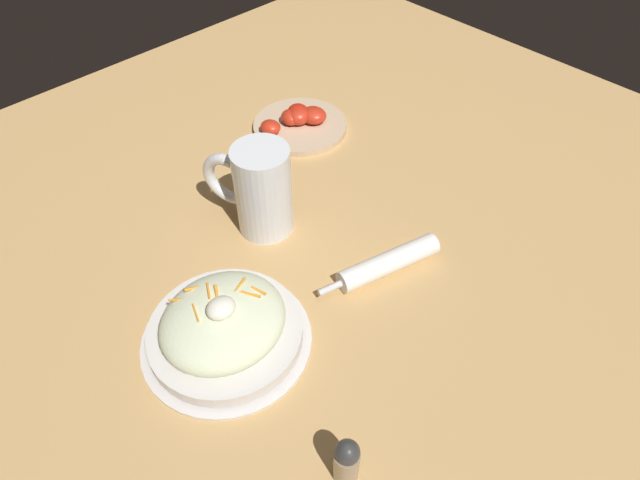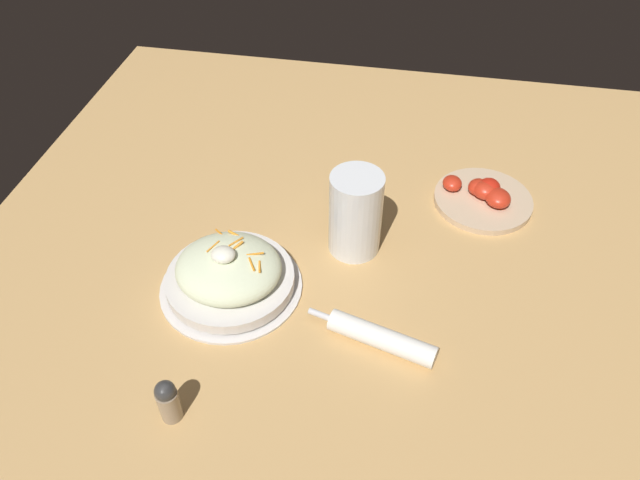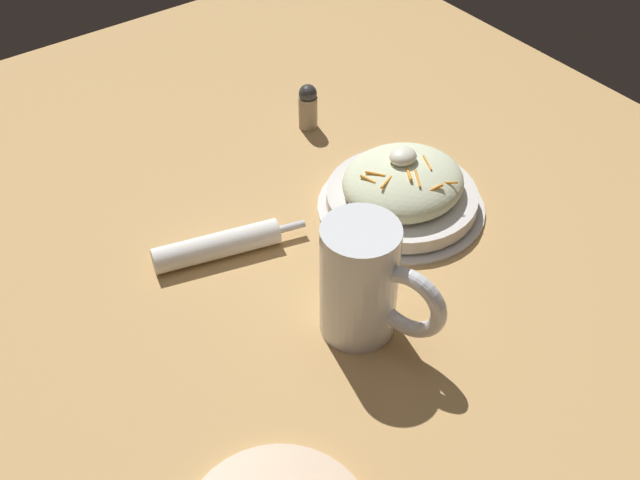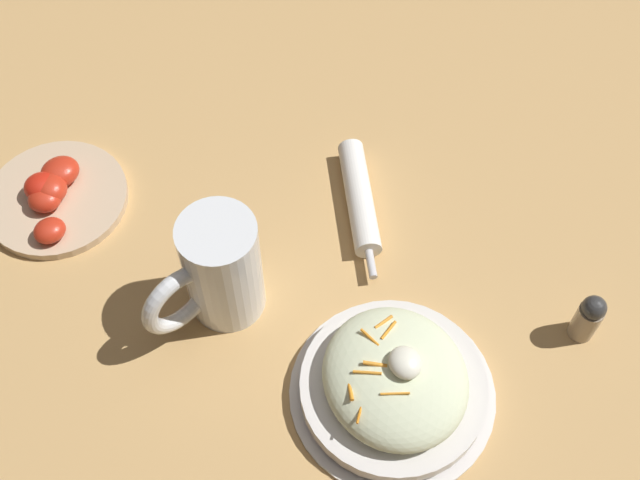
# 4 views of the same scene
# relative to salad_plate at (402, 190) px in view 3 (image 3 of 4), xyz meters

# --- Properties ---
(ground_plane) EXTENTS (1.43, 1.43, 0.00)m
(ground_plane) POSITION_rel_salad_plate_xyz_m (0.25, 0.02, -0.03)
(ground_plane) COLOR tan
(salad_plate) EXTENTS (0.22, 0.22, 0.09)m
(salad_plate) POSITION_rel_salad_plate_xyz_m (0.00, 0.00, 0.00)
(salad_plate) COLOR silver
(salad_plate) RESTS_ON ground_plane
(beer_mug) EXTENTS (0.09, 0.14, 0.15)m
(beer_mug) POSITION_rel_salad_plate_xyz_m (0.17, 0.13, 0.03)
(beer_mug) COLOR white
(beer_mug) RESTS_ON ground_plane
(napkin_roll) EXTENTS (0.19, 0.07, 0.03)m
(napkin_roll) POSITION_rel_salad_plate_xyz_m (0.24, -0.07, -0.01)
(napkin_roll) COLOR white
(napkin_roll) RESTS_ON ground_plane
(salt_shaker) EXTENTS (0.03, 0.03, 0.07)m
(salt_shaker) POSITION_rel_salad_plate_xyz_m (-0.01, -0.23, 0.01)
(salt_shaker) COLOR gray
(salt_shaker) RESTS_ON ground_plane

